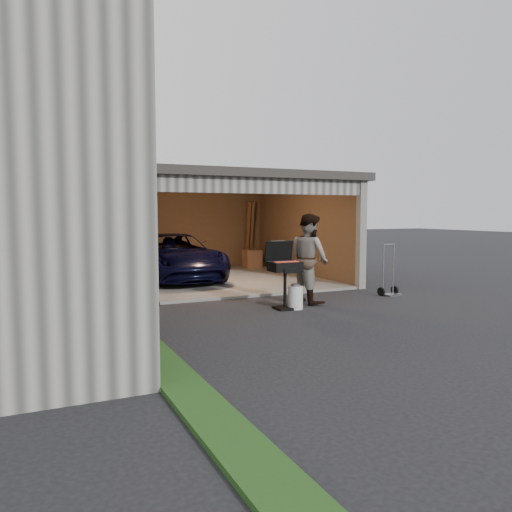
# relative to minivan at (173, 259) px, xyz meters

# --- Properties ---
(ground) EXTENTS (80.00, 80.00, 0.00)m
(ground) POSITION_rel_minivan_xyz_m (0.01, -6.90, -0.63)
(ground) COLOR black
(ground) RESTS_ON ground
(groundcover_strip) EXTENTS (0.50, 8.00, 0.06)m
(groundcover_strip) POSITION_rel_minivan_xyz_m (-2.24, -7.90, -0.60)
(groundcover_strip) COLOR #193814
(groundcover_strip) RESTS_ON ground
(garage) EXTENTS (6.80, 6.30, 2.90)m
(garage) POSITION_rel_minivan_xyz_m (0.77, -0.11, 1.24)
(garage) COLOR #605E59
(garage) RESTS_ON ground
(minivan) EXTENTS (2.14, 4.57, 1.27)m
(minivan) POSITION_rel_minivan_xyz_m (0.00, 0.00, 0.00)
(minivan) COLOR black
(minivan) RESTS_ON ground
(woman) EXTENTS (0.52, 0.71, 1.79)m
(woman) POSITION_rel_minivan_xyz_m (-2.09, -5.89, 0.26)
(woman) COLOR #A6B9D1
(woman) RESTS_ON ground
(man) EXTENTS (0.78, 0.97, 1.90)m
(man) POSITION_rel_minivan_xyz_m (1.70, -4.50, 0.32)
(man) COLOR #452D1B
(man) RESTS_ON ground
(bbq_grill) EXTENTS (0.60, 0.53, 1.35)m
(bbq_grill) POSITION_rel_minivan_xyz_m (0.91, -4.87, 0.17)
(bbq_grill) COLOR black
(bbq_grill) RESTS_ON ground
(propane_tank) EXTENTS (0.40, 0.40, 0.46)m
(propane_tank) POSITION_rel_minivan_xyz_m (1.10, -4.97, -0.40)
(propane_tank) COLOR silver
(propane_tank) RESTS_ON ground
(plywood_panel) EXTENTS (0.21, 0.75, 0.83)m
(plywood_panel) POSITION_rel_minivan_xyz_m (-2.39, -5.91, -0.22)
(plywood_panel) COLOR #592F1E
(plywood_panel) RESTS_ON ground
(hand_truck) EXTENTS (0.52, 0.41, 1.21)m
(hand_truck) POSITION_rel_minivan_xyz_m (3.90, -4.47, -0.40)
(hand_truck) COLOR slate
(hand_truck) RESTS_ON ground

